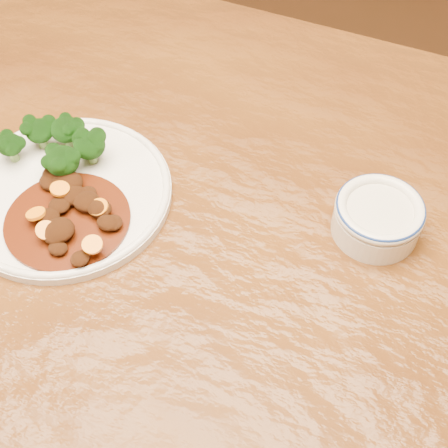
% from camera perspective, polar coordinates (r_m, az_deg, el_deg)
% --- Properties ---
extents(ground, '(4.00, 4.00, 0.00)m').
position_cam_1_polar(ground, '(1.43, -3.27, -18.34)').
color(ground, '#482D12').
rests_on(ground, ground).
extents(dining_table, '(1.52, 0.94, 0.75)m').
position_cam_1_polar(dining_table, '(0.83, -5.34, -2.40)').
color(dining_table, '#5E3410').
rests_on(dining_table, ground).
extents(dinner_plate, '(0.26, 0.26, 0.02)m').
position_cam_1_polar(dinner_plate, '(0.80, -14.29, 2.81)').
color(dinner_plate, silver).
rests_on(dinner_plate, dining_table).
extents(broccoli_florets, '(0.13, 0.09, 0.05)m').
position_cam_1_polar(broccoli_florets, '(0.81, -14.87, 7.10)').
color(broccoli_florets, '#78A153').
rests_on(broccoli_florets, dinner_plate).
extents(mince_stew, '(0.15, 0.15, 0.03)m').
position_cam_1_polar(mince_stew, '(0.76, -14.06, 1.31)').
color(mince_stew, '#441307').
rests_on(mince_stew, dinner_plate).
extents(dip_bowl, '(0.10, 0.10, 0.05)m').
position_cam_1_polar(dip_bowl, '(0.75, 13.89, 0.68)').
color(dip_bowl, silver).
rests_on(dip_bowl, dining_table).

